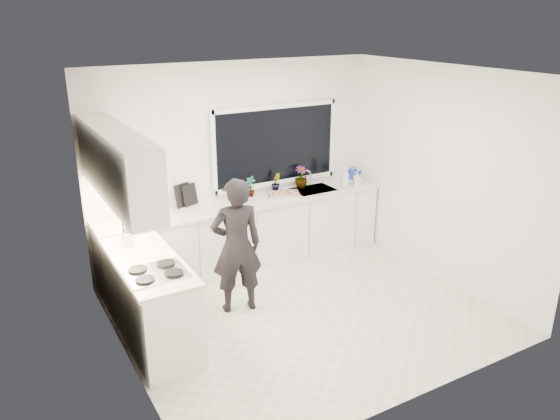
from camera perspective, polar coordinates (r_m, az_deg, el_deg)
floor at (r=6.43m, az=2.54°, el=-10.70°), size 4.00×3.50×0.02m
wall_back at (r=7.33m, az=-4.68°, el=4.76°), size 4.00×0.02×2.70m
wall_left at (r=5.12m, az=-16.62°, el=-2.89°), size 0.02×3.50×2.70m
wall_right at (r=7.09m, az=16.61°, el=3.46°), size 0.02×3.50×2.70m
ceiling at (r=5.55m, az=2.99°, el=14.20°), size 4.00×3.50×0.02m
window at (r=7.51m, az=-0.45°, el=6.79°), size 1.80×0.02×1.00m
base_cabinets_back at (r=7.36m, az=-3.45°, el=-2.64°), size 3.92×0.58×0.88m
base_cabinets_left at (r=5.89m, az=-13.34°, el=-9.29°), size 0.58×1.60×0.88m
countertop_back at (r=7.18m, az=-3.48°, el=0.72°), size 3.94×0.62×0.04m
countertop_left at (r=5.69m, az=-13.71°, el=-5.24°), size 0.62×1.60×0.04m
upper_cabinets at (r=5.66m, az=-16.69°, el=4.63°), size 0.34×2.10×0.70m
sink at (r=7.70m, az=3.50°, el=1.82°), size 0.58×0.42×0.14m
faucet at (r=7.81m, az=2.72°, el=3.33°), size 0.03×0.03×0.22m
stovetop at (r=5.36m, az=-12.85°, el=-6.36°), size 0.56×0.48×0.03m
person at (r=6.15m, az=-4.57°, el=-3.78°), size 0.65×0.50×1.59m
pizza_tray at (r=7.40m, az=0.39°, el=1.63°), size 0.53×0.47×0.03m
pizza at (r=7.40m, az=0.39°, el=1.76°), size 0.48×0.42×0.01m
watering_can at (r=8.23m, az=7.58°, el=3.74°), size 0.18×0.18×0.13m
paper_towel_roll at (r=6.82m, az=-13.10°, el=0.48°), size 0.13×0.13×0.26m
knife_block at (r=6.80m, az=-15.21°, el=0.05°), size 0.15×0.13×0.22m
utensil_crock at (r=6.03m, az=-15.73°, el=-2.89°), size 0.17×0.17×0.16m
picture_frame_large at (r=7.09m, az=-9.42°, el=1.59°), size 0.21×0.10×0.28m
picture_frame_small at (r=7.06m, az=-10.10°, el=1.55°), size 0.24×0.11×0.30m
herb_plants at (r=7.57m, az=0.41°, el=3.11°), size 0.97×0.19×0.31m
soap_bottles at (r=7.81m, az=7.24°, el=3.34°), size 0.34×0.15×0.29m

